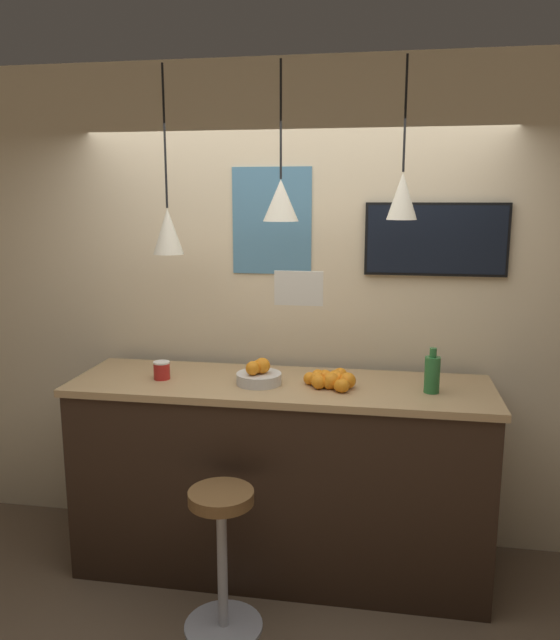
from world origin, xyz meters
name	(u,v)px	position (x,y,z in m)	size (l,w,h in m)	color
ground_plane	(260,633)	(0.00, 0.00, 0.00)	(14.00, 14.00, 0.00)	brown
back_wall	(292,308)	(0.00, 1.03, 1.45)	(8.00, 0.06, 2.90)	beige
service_counter	(280,476)	(0.00, 0.58, 0.56)	(2.31, 0.68, 1.11)	black
bar_stool	(222,543)	(-0.19, 0.01, 0.46)	(0.39, 0.39, 0.74)	#B7B7BC
fruit_bowl	(259,374)	(-0.11, 0.53, 1.17)	(0.25, 0.25, 0.15)	beige
orange_pile	(331,380)	(0.28, 0.55, 1.15)	(0.29, 0.27, 0.09)	orange
juice_bottle	(432,374)	(0.81, 0.54, 1.22)	(0.08, 0.08, 0.24)	#286B33
spread_jar	(162,370)	(-0.66, 0.54, 1.17)	(0.09, 0.09, 0.10)	red
pendant_lamp_left	(168,230)	(-0.62, 0.61, 1.94)	(0.17, 0.17, 0.99)	black
pendant_lamp_middle	(281,200)	(0.00, 0.61, 2.10)	(0.19, 0.19, 0.81)	black
pendant_lamp_right	(402,195)	(0.62, 0.61, 2.13)	(0.15, 0.15, 0.80)	black
mounted_tv	(436,239)	(0.83, 0.98, 1.88)	(0.80, 0.04, 0.41)	black
hanging_menu_board	(299,288)	(0.14, 0.32, 1.68)	(0.24, 0.01, 0.17)	silver
wall_poster	(272,221)	(-0.12, 1.00, 1.98)	(0.47, 0.01, 0.63)	teal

